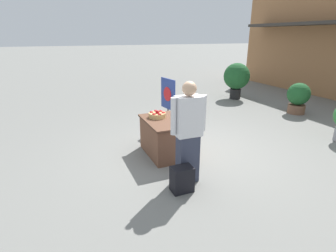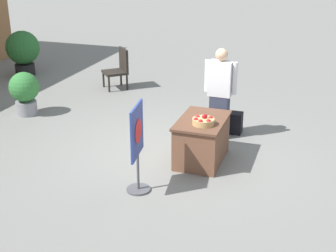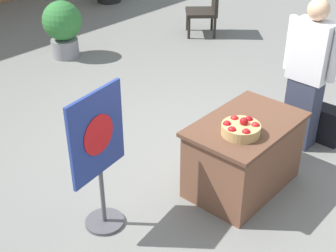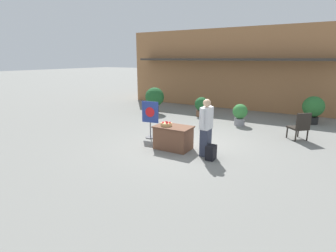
{
  "view_description": "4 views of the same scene",
  "coord_description": "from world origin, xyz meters",
  "px_view_note": "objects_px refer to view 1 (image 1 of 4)",
  "views": [
    {
      "loc": [
        4.54,
        -2.48,
        2.37
      ],
      "look_at": [
        0.0,
        -0.57,
        0.65
      ],
      "focal_mm": 28.0,
      "sensor_mm": 36.0,
      "label": 1
    },
    {
      "loc": [
        -7.13,
        -2.38,
        3.5
      ],
      "look_at": [
        -0.55,
        -0.15,
        0.73
      ],
      "focal_mm": 50.0,
      "sensor_mm": 36.0,
      "label": 2
    },
    {
      "loc": [
        -3.49,
        -2.58,
        2.98
      ],
      "look_at": [
        -0.39,
        0.16,
        0.54
      ],
      "focal_mm": 50.0,
      "sensor_mm": 36.0,
      "label": 3
    },
    {
      "loc": [
        3.78,
        -7.62,
        2.83
      ],
      "look_at": [
        -0.35,
        -0.54,
        0.71
      ],
      "focal_mm": 28.0,
      "sensor_mm": 36.0,
      "label": 4
    }
  ],
  "objects_px": {
    "person_visitor": "(188,132)",
    "potted_plant_near_right": "(298,97)",
    "apple_basket": "(157,115)",
    "poster_board": "(168,102)",
    "display_table": "(165,137)",
    "potted_plant_far_right": "(237,77)",
    "backpack": "(182,179)"
  },
  "relations": [
    {
      "from": "display_table",
      "to": "apple_basket",
      "type": "bearing_deg",
      "value": -161.66
    },
    {
      "from": "poster_board",
      "to": "potted_plant_near_right",
      "type": "bearing_deg",
      "value": 169.97
    },
    {
      "from": "poster_board",
      "to": "apple_basket",
      "type": "bearing_deg",
      "value": 49.11
    },
    {
      "from": "apple_basket",
      "to": "backpack",
      "type": "bearing_deg",
      "value": -6.89
    },
    {
      "from": "backpack",
      "to": "poster_board",
      "type": "height_order",
      "value": "poster_board"
    },
    {
      "from": "potted_plant_near_right",
      "to": "person_visitor",
      "type": "bearing_deg",
      "value": -65.54
    },
    {
      "from": "poster_board",
      "to": "potted_plant_near_right",
      "type": "distance_m",
      "value": 4.38
    },
    {
      "from": "apple_basket",
      "to": "poster_board",
      "type": "xyz_separation_m",
      "value": [
        -1.09,
        0.7,
        -0.05
      ]
    },
    {
      "from": "apple_basket",
      "to": "person_visitor",
      "type": "relative_size",
      "value": 0.21
    },
    {
      "from": "person_visitor",
      "to": "apple_basket",
      "type": "bearing_deg",
      "value": 3.39
    },
    {
      "from": "person_visitor",
      "to": "potted_plant_near_right",
      "type": "height_order",
      "value": "person_visitor"
    },
    {
      "from": "display_table",
      "to": "poster_board",
      "type": "height_order",
      "value": "poster_board"
    },
    {
      "from": "poster_board",
      "to": "potted_plant_far_right",
      "type": "bearing_deg",
      "value": -157.2
    },
    {
      "from": "potted_plant_far_right",
      "to": "poster_board",
      "type": "bearing_deg",
      "value": -58.97
    },
    {
      "from": "display_table",
      "to": "potted_plant_far_right",
      "type": "distance_m",
      "value": 5.74
    },
    {
      "from": "apple_basket",
      "to": "person_visitor",
      "type": "bearing_deg",
      "value": 1.46
    },
    {
      "from": "poster_board",
      "to": "potted_plant_near_right",
      "type": "relative_size",
      "value": 1.39
    },
    {
      "from": "display_table",
      "to": "person_visitor",
      "type": "xyz_separation_m",
      "value": [
        1.12,
        -0.04,
        0.5
      ]
    },
    {
      "from": "apple_basket",
      "to": "person_visitor",
      "type": "height_order",
      "value": "person_visitor"
    },
    {
      "from": "apple_basket",
      "to": "poster_board",
      "type": "distance_m",
      "value": 1.29
    },
    {
      "from": "person_visitor",
      "to": "potted_plant_near_right",
      "type": "relative_size",
      "value": 1.76
    },
    {
      "from": "backpack",
      "to": "potted_plant_far_right",
      "type": "xyz_separation_m",
      "value": [
        -4.99,
        4.71,
        0.62
      ]
    },
    {
      "from": "display_table",
      "to": "poster_board",
      "type": "relative_size",
      "value": 0.87
    },
    {
      "from": "apple_basket",
      "to": "potted_plant_near_right",
      "type": "height_order",
      "value": "potted_plant_near_right"
    },
    {
      "from": "apple_basket",
      "to": "poster_board",
      "type": "height_order",
      "value": "poster_board"
    },
    {
      "from": "poster_board",
      "to": "potted_plant_far_right",
      "type": "distance_m",
      "value": 4.45
    },
    {
      "from": "person_visitor",
      "to": "poster_board",
      "type": "distance_m",
      "value": 2.52
    },
    {
      "from": "backpack",
      "to": "potted_plant_near_right",
      "type": "distance_m",
      "value": 5.86
    },
    {
      "from": "apple_basket",
      "to": "poster_board",
      "type": "relative_size",
      "value": 0.26
    },
    {
      "from": "person_visitor",
      "to": "display_table",
      "type": "bearing_deg",
      "value": -0.0
    },
    {
      "from": "potted_plant_near_right",
      "to": "potted_plant_far_right",
      "type": "height_order",
      "value": "potted_plant_far_right"
    },
    {
      "from": "apple_basket",
      "to": "display_table",
      "type": "bearing_deg",
      "value": 18.34
    }
  ]
}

